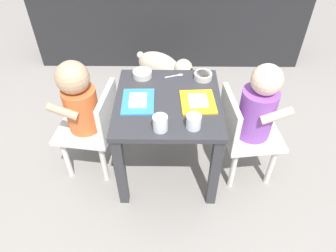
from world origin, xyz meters
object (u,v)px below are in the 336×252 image
object	(u,v)px
dining_table	(168,115)
veggie_bowl_near	(142,74)
food_tray_left	(138,101)
water_cup_left	(160,124)
cereal_bowl_left_side	(203,76)
seated_child_left	(83,106)
dog	(163,68)
food_tray_right	(198,102)
water_cup_right	(194,122)
seated_child_right	(255,112)
spoon_by_left_tray	(176,76)

from	to	relation	value
dining_table	veggie_bowl_near	distance (m)	0.26
food_tray_left	water_cup_left	bearing A→B (deg)	-59.14
dining_table	cereal_bowl_left_side	distance (m)	0.27
veggie_bowl_near	cereal_bowl_left_side	bearing A→B (deg)	-2.56
seated_child_left	veggie_bowl_near	world-z (taller)	seated_child_left
food_tray_left	cereal_bowl_left_side	world-z (taller)	cereal_bowl_left_side
dog	food_tray_right	distance (m)	0.78
food_tray_right	water_cup_right	xyz separation A→B (m)	(-0.03, -0.17, 0.02)
seated_child_right	veggie_bowl_near	bearing A→B (deg)	158.31
dog	water_cup_right	xyz separation A→B (m)	(0.15, -0.88, 0.29)
dining_table	water_cup_left	world-z (taller)	water_cup_left
dog	water_cup_right	world-z (taller)	water_cup_right
water_cup_right	veggie_bowl_near	xyz separation A→B (m)	(-0.24, 0.38, -0.01)
food_tray_right	cereal_bowl_left_side	xyz separation A→B (m)	(0.04, 0.20, 0.01)
dog	spoon_by_left_tray	distance (m)	0.56
veggie_bowl_near	water_cup_right	bearing A→B (deg)	-57.42
veggie_bowl_near	seated_child_left	bearing A→B (deg)	-147.26
seated_child_right	food_tray_left	xyz separation A→B (m)	(-0.55, 0.01, 0.06)
cereal_bowl_left_side	spoon_by_left_tray	xyz separation A→B (m)	(-0.14, 0.02, -0.01)
seated_child_right	cereal_bowl_left_side	xyz separation A→B (m)	(-0.23, 0.20, 0.07)
food_tray_left	water_cup_right	bearing A→B (deg)	-34.07
seated_child_left	water_cup_right	size ratio (longest dim) A/B	10.25
dining_table	food_tray_right	bearing A→B (deg)	-6.77
seated_child_left	seated_child_right	distance (m)	0.82
spoon_by_left_tray	water_cup_left	bearing A→B (deg)	-99.74
seated_child_left	cereal_bowl_left_side	distance (m)	0.61
seated_child_right	water_cup_left	xyz separation A→B (m)	(-0.44, -0.18, 0.08)
seated_child_right	spoon_by_left_tray	size ratio (longest dim) A/B	6.81
dining_table	spoon_by_left_tray	xyz separation A→B (m)	(0.04, 0.20, 0.10)
seated_child_left	veggie_bowl_near	bearing A→B (deg)	32.74
dining_table	cereal_bowl_left_side	size ratio (longest dim) A/B	5.71
dining_table	seated_child_left	size ratio (longest dim) A/B	0.79
food_tray_right	spoon_by_left_tray	distance (m)	0.24
food_tray_left	veggie_bowl_near	distance (m)	0.21
food_tray_left	dog	bearing A→B (deg)	82.33
food_tray_left	cereal_bowl_left_side	xyz separation A→B (m)	(0.31, 0.20, 0.01)
dining_table	veggie_bowl_near	world-z (taller)	veggie_bowl_near
seated_child_left	food_tray_right	size ratio (longest dim) A/B	3.47
dining_table	food_tray_right	xyz separation A→B (m)	(0.14, -0.02, 0.10)
water_cup_left	veggie_bowl_near	bearing A→B (deg)	104.66
dog	food_tray_left	bearing A→B (deg)	-97.67
cereal_bowl_left_side	water_cup_right	bearing A→B (deg)	-100.38
seated_child_left	food_tray_left	world-z (taller)	seated_child_left
dog	cereal_bowl_left_side	xyz separation A→B (m)	(0.22, -0.51, 0.28)
food_tray_right	veggie_bowl_near	world-z (taller)	veggie_bowl_near
dog	spoon_by_left_tray	xyz separation A→B (m)	(0.08, -0.49, 0.26)
water_cup_right	cereal_bowl_left_side	bearing A→B (deg)	79.62
spoon_by_left_tray	cereal_bowl_left_side	bearing A→B (deg)	-8.64
water_cup_right	cereal_bowl_left_side	xyz separation A→B (m)	(0.07, 0.36, -0.01)
water_cup_left	veggie_bowl_near	size ratio (longest dim) A/B	0.71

